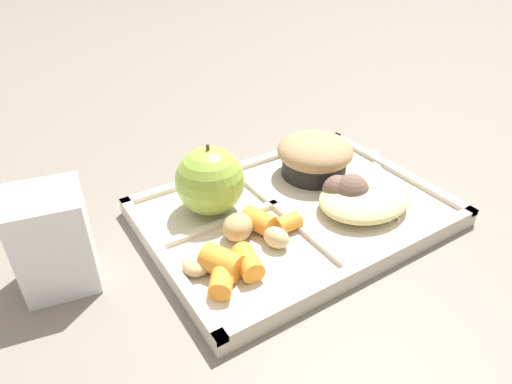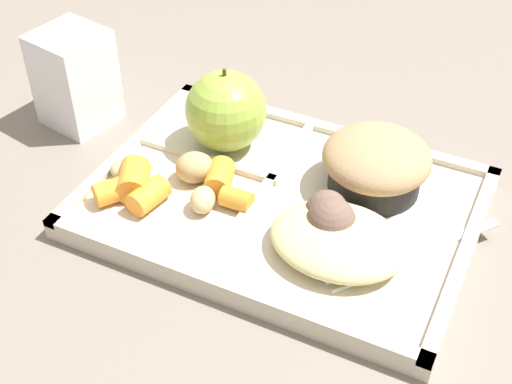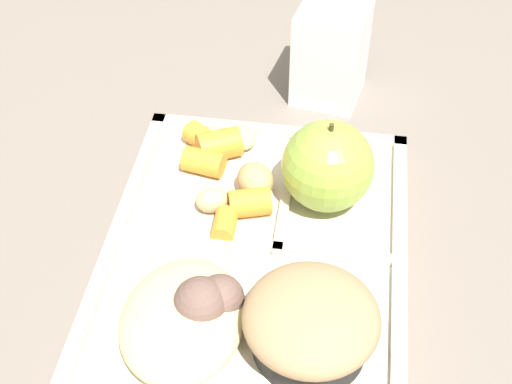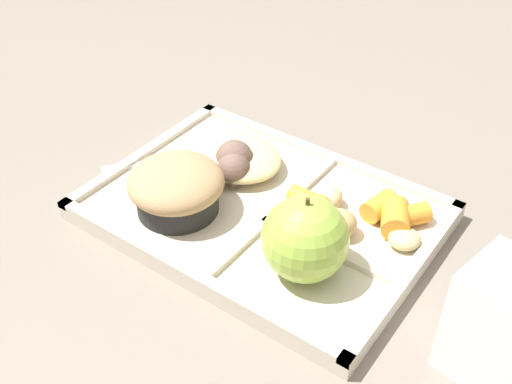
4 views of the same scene
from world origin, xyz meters
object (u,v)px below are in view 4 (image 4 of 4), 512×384
object	(u,v)px
lunch_tray	(262,213)
bran_muffin	(176,188)
plastic_fork	(189,157)
green_apple	(305,239)
milk_carton	(501,324)

from	to	relation	value
lunch_tray	bran_muffin	xyz separation A→B (m)	(0.07, 0.05, 0.03)
lunch_tray	plastic_fork	distance (m)	0.12
green_apple	plastic_fork	world-z (taller)	green_apple
green_apple	lunch_tray	bearing A→B (deg)	-31.98
green_apple	milk_carton	distance (m)	0.16
green_apple	bran_muffin	distance (m)	0.14
plastic_fork	milk_carton	bearing A→B (deg)	170.02
plastic_fork	milk_carton	distance (m)	0.36
lunch_tray	plastic_fork	world-z (taller)	lunch_tray
green_apple	plastic_fork	size ratio (longest dim) A/B	0.60
lunch_tray	bran_muffin	world-z (taller)	bran_muffin
milk_carton	plastic_fork	bearing A→B (deg)	1.11
bran_muffin	milk_carton	size ratio (longest dim) A/B	0.97
lunch_tray	milk_carton	world-z (taller)	milk_carton
green_apple	milk_carton	world-z (taller)	milk_carton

